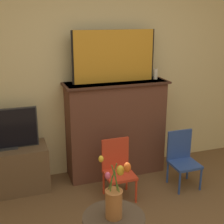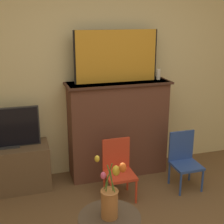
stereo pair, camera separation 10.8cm
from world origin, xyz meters
name	(u,v)px [view 2 (the right image)]	position (x,y,z in m)	size (l,w,h in m)	color
wall_back	(103,67)	(0.00, 2.13, 1.35)	(8.00, 0.06, 2.70)	beige
fireplace_mantel	(118,128)	(0.13, 1.92, 0.61)	(1.27, 0.41, 1.19)	brown
painting	(117,56)	(0.11, 1.92, 1.50)	(1.01, 0.03, 0.61)	black
mantel_candle	(158,74)	(0.65, 1.92, 1.26)	(0.05, 0.05, 0.13)	silver
tv_stand	(8,169)	(-1.21, 1.88, 0.26)	(0.93, 0.41, 0.53)	brown
tv_monitor	(4,129)	(-1.21, 1.88, 0.75)	(0.77, 0.12, 0.46)	#2D2D2D
chair_red	(118,167)	(-0.04, 1.38, 0.36)	(0.31, 0.31, 0.66)	red
chair_blue	(184,158)	(0.77, 1.37, 0.36)	(0.31, 0.31, 0.66)	#2D4C99
vase_tulips	(110,198)	(-0.42, 0.40, 0.63)	(0.20, 0.20, 0.48)	#AD6B38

